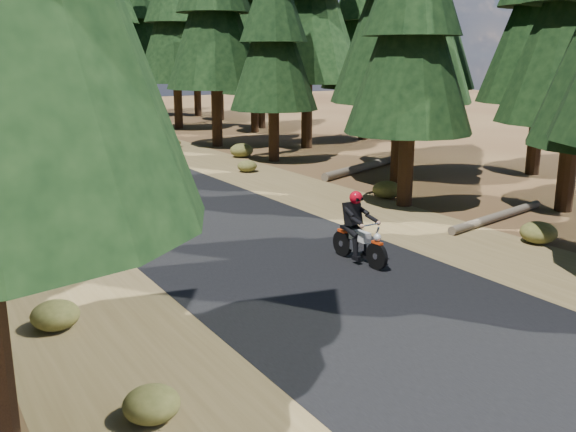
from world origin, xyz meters
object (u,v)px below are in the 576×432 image
object	(u,v)px
rider_lead	(359,240)
rider_follow	(118,209)
log_near	(362,167)
log_far	(498,216)

from	to	relation	value
rider_lead	rider_follow	size ratio (longest dim) A/B	0.97
log_near	log_far	world-z (taller)	log_near
log_far	rider_lead	size ratio (longest dim) A/B	2.50
log_near	rider_follow	distance (m)	11.56
log_near	log_far	distance (m)	8.45
log_near	rider_follow	bearing A→B (deg)	176.00
log_near	rider_lead	size ratio (longest dim) A/B	2.94
log_near	rider_follow	xyz separation A→B (m)	(-10.98, -3.58, 0.39)
log_far	rider_follow	xyz separation A→B (m)	(-9.38, 4.72, 0.43)
rider_lead	rider_follow	distance (m)	6.79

